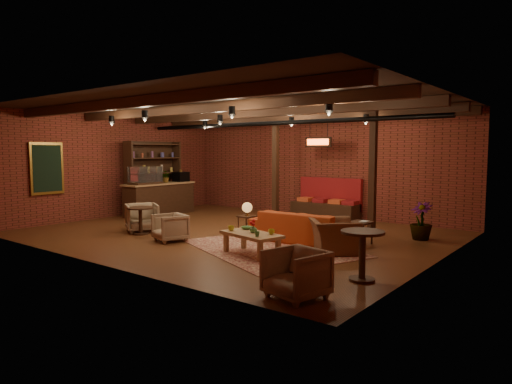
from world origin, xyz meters
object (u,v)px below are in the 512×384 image
Objects in this scene: sofa at (302,227)px; armchair_b at (170,226)px; side_table_book at (361,223)px; coffee_table at (251,235)px; armchair_right at (334,230)px; plant_tall at (422,183)px; armchair_a at (142,216)px; round_table_right at (362,247)px; round_table_left at (140,216)px; side_table_lamp at (247,210)px; armchair_far at (296,271)px.

armchair_b is at bearing 32.59° from sofa.
coffee_table is at bearing -118.24° from side_table_book.
plant_tall is (0.99, 2.44, 0.88)m from armchair_right.
sofa is 4.25m from armchair_a.
armchair_a is at bearing 174.91° from coffee_table.
armchair_b is 0.26× the size of plant_tall.
armchair_a is at bearing -176.17° from armchair_b.
side_table_book is 0.65× the size of round_table_right.
round_table_right is (6.45, -0.69, 0.14)m from armchair_a.
sofa is 3.19m from round_table_right.
round_table_left is at bearing 62.94° from armchair_right.
armchair_a reaches higher than coffee_table.
plant_tall is at bearing -30.86° from armchair_a.
coffee_table is 1.35× the size of armchair_right.
side_table_lamp is at bearing 36.65° from round_table_left.
armchair_far is (4.55, -1.67, 0.04)m from armchair_b.
side_table_book is (2.73, 0.68, -0.15)m from side_table_lamp.
side_table_book is (1.14, 0.62, 0.12)m from sofa.
armchair_far is (2.18, -1.72, -0.01)m from coffee_table.
round_table_left reaches higher than side_table_book.
side_table_book is (1.26, 2.35, 0.07)m from coffee_table.
coffee_table is at bearing 83.03° from sofa.
round_table_left is 0.85× the size of armchair_a.
coffee_table is 0.53× the size of plant_tall.
plant_tall is (2.06, 1.95, 0.99)m from sofa.
armchair_a is at bearing -151.29° from plant_tall.
sofa is 2.95× the size of round_table_right.
armchair_far is (6.08, -2.07, -0.01)m from armchair_a.
coffee_table reaches higher than round_table_left.
armchair_a is at bearing 15.98° from sofa.
side_table_lamp is 1.01× the size of armchair_a.
side_table_book is at bearing 25.03° from round_table_left.
sofa is 3.47× the size of armchair_b.
armchair_right is 1.98× the size of side_table_book.
plant_tall is at bearing 95.27° from round_table_right.
round_table_left is 6.17m from round_table_right.
armchair_right reaches higher than sofa.
coffee_table is at bearing 19.71° from armchair_b.
armchair_a is 0.30× the size of plant_tall.
armchair_far is at bearing -38.35° from coffee_table.
armchair_b is at bearing -74.20° from armchair_a.
side_table_lamp is 2.69m from armchair_right.
round_table_left is (-3.73, -1.65, 0.11)m from sofa.
armchair_a is 0.77× the size of armchair_right.
side_table_book is at bearing -44.75° from armchair_right.
side_table_lamp is 4.22m from plant_tall.
armchair_right reaches higher than armchair_far.
round_table_right is 1.06× the size of armchair_far.
round_table_left is 6.87m from plant_tall.
sofa is 1.70× the size of coffee_table.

